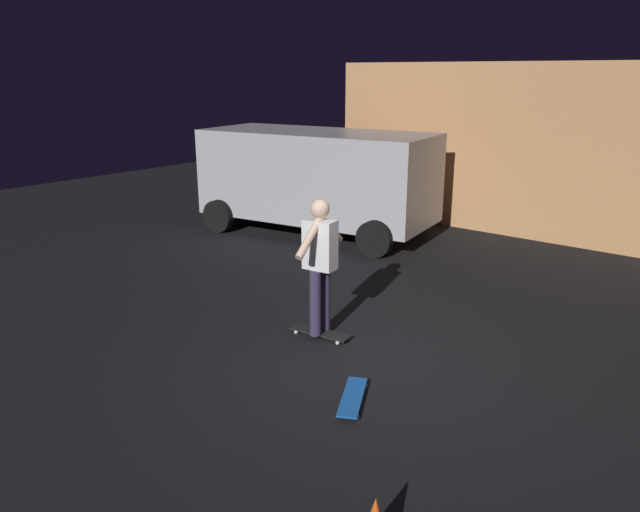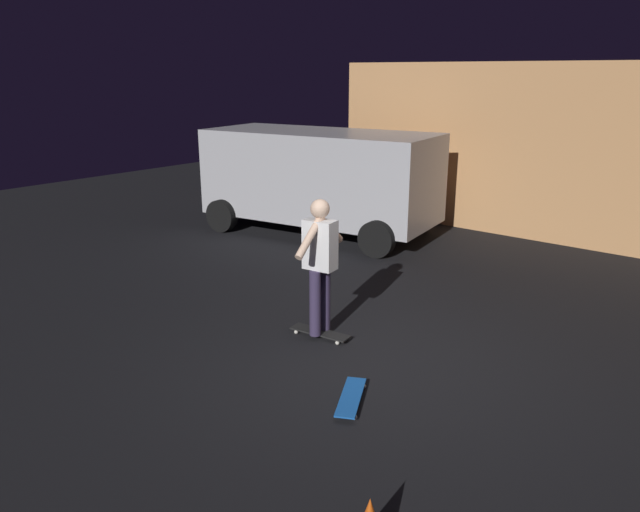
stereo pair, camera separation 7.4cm
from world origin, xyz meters
name	(u,v)px [view 1 (the left image)]	position (x,y,z in m)	size (l,w,h in m)	color
ground_plane	(382,368)	(0.00, 0.00, 0.00)	(28.00, 28.00, 0.00)	black
parked_van	(317,176)	(-4.31, 4.20, 1.16)	(4.83, 2.79, 2.03)	#B2B2B7
skateboard_ridden	(320,333)	(-1.06, 0.23, 0.06)	(0.80, 0.30, 0.07)	black
skateboard_spare	(353,397)	(0.17, -0.78, 0.06)	(0.53, 0.79, 0.07)	#1959B2
skater	(320,257)	(-1.06, 0.23, 1.04)	(0.40, 0.99, 1.67)	#382D4C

